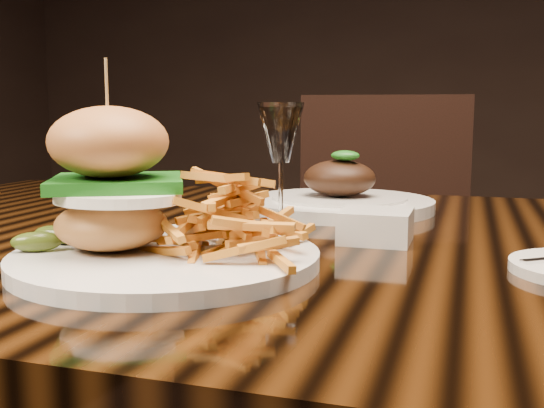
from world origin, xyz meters
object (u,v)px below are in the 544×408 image
(wine_glass, at_px, (281,138))
(far_dish, at_px, (339,199))
(chair_far, at_px, (383,252))
(dining_table, at_px, (336,297))
(burger_plate, at_px, (162,211))

(wine_glass, height_order, far_dish, wine_glass)
(wine_glass, distance_m, chair_far, 0.93)
(far_dish, bearing_deg, chair_far, 91.33)
(dining_table, relative_size, far_dish, 5.44)
(dining_table, height_order, chair_far, chair_far)
(wine_glass, bearing_deg, burger_plate, -105.06)
(wine_glass, bearing_deg, dining_table, -12.69)
(wine_glass, xyz_separation_m, chair_far, (0.02, 0.87, -0.33))
(burger_plate, distance_m, wine_glass, 0.23)
(dining_table, height_order, burger_plate, burger_plate)
(dining_table, distance_m, burger_plate, 0.27)
(dining_table, relative_size, burger_plate, 5.24)
(chair_far, bearing_deg, wine_glass, -99.87)
(far_dish, bearing_deg, wine_glass, -100.83)
(dining_table, bearing_deg, wine_glass, 167.31)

